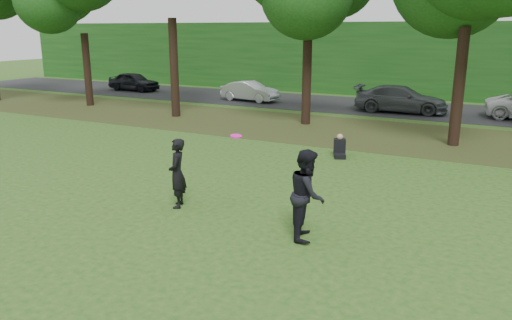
{
  "coord_description": "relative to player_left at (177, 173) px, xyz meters",
  "views": [
    {
      "loc": [
        5.88,
        -8.73,
        4.55
      ],
      "look_at": [
        0.26,
        2.22,
        1.3
      ],
      "focal_mm": 35.0,
      "sensor_mm": 36.0,
      "label": 1
    }
  ],
  "objects": [
    {
      "name": "ground",
      "position": [
        1.61,
        -1.38,
        -0.92
      ],
      "size": [
        120.0,
        120.0,
        0.0
      ],
      "primitive_type": "plane",
      "color": "#214A17",
      "rests_on": "ground"
    },
    {
      "name": "leaf_litter",
      "position": [
        1.61,
        11.62,
        -0.91
      ],
      "size": [
        60.0,
        7.0,
        0.01
      ],
      "primitive_type": "cube",
      "color": "#412E17",
      "rests_on": "ground"
    },
    {
      "name": "street",
      "position": [
        1.61,
        19.62,
        -0.91
      ],
      "size": [
        70.0,
        7.0,
        0.02
      ],
      "primitive_type": "cube",
      "color": "black",
      "rests_on": "ground"
    },
    {
      "name": "far_hedge",
      "position": [
        1.61,
        25.62,
        1.58
      ],
      "size": [
        70.0,
        3.0,
        5.0
      ],
      "primitive_type": "cube",
      "color": "#144513",
      "rests_on": "ground"
    },
    {
      "name": "player_left",
      "position": [
        0.0,
        0.0,
        0.0
      ],
      "size": [
        0.7,
        0.79,
        1.83
      ],
      "primitive_type": "imported",
      "rotation": [
        0.0,
        0.0,
        -1.09
      ],
      "color": "black",
      "rests_on": "ground"
    },
    {
      "name": "player_right",
      "position": [
        3.74,
        -0.32,
        0.1
      ],
      "size": [
        1.05,
        1.18,
        2.03
      ],
      "primitive_type": "imported",
      "rotation": [
        0.0,
        0.0,
        1.9
      ],
      "color": "black",
      "rests_on": "ground"
    },
    {
      "name": "parked_cars",
      "position": [
        2.52,
        18.54,
        -0.2
      ],
      "size": [
        40.9,
        3.24,
        1.46
      ],
      "color": "black",
      "rests_on": "street"
    },
    {
      "name": "frisbee",
      "position": [
        2.05,
        -0.5,
        1.28
      ],
      "size": [
        0.38,
        0.38,
        0.07
      ],
      "color": "#F314A6",
      "rests_on": "ground"
    },
    {
      "name": "seated_person",
      "position": [
        2.11,
        7.08,
        -0.6
      ],
      "size": [
        0.65,
        0.83,
        0.83
      ],
      "rotation": [
        0.0,
        0.0,
        0.38
      ],
      "color": "black",
      "rests_on": "ground"
    }
  ]
}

